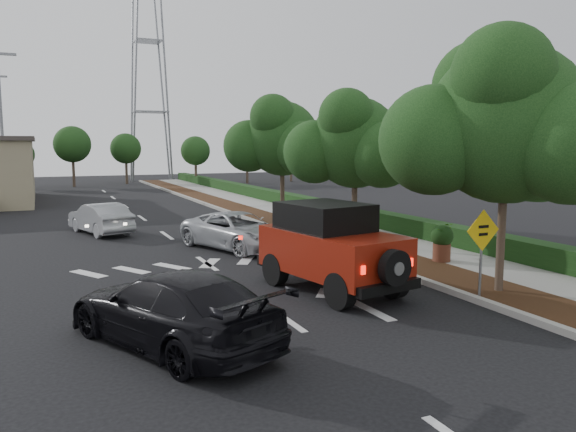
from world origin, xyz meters
TOP-DOWN VIEW (x-y plane):
  - ground at (0.00, 0.00)m, footprint 120.00×120.00m
  - curb at (4.60, 12.00)m, footprint 0.20×70.00m
  - planting_strip at (5.60, 12.00)m, footprint 1.80×70.00m
  - sidewalk at (7.50, 12.00)m, footprint 2.00×70.00m
  - hedge at (8.90, 12.00)m, footprint 0.80×70.00m
  - transmission_tower at (6.00, 48.00)m, footprint 7.00×4.00m
  - street_tree_near at (5.60, -0.50)m, footprint 3.80×3.80m
  - street_tree_mid at (5.60, 6.50)m, footprint 3.20×3.20m
  - street_tree_far at (5.60, 13.00)m, footprint 3.40×3.40m
  - light_pole_a at (-6.50, 26.00)m, footprint 2.00×0.22m
  - light_pole_b at (-7.50, 38.00)m, footprint 2.00×0.22m
  - red_jeep at (1.95, 1.68)m, footprint 2.59×4.52m
  - silver_suv_ahead at (1.72, 8.01)m, footprint 3.62×5.13m
  - black_suv_oncoming at (-2.55, -0.74)m, footprint 3.72×5.20m
  - silver_sedan_oncoming at (-2.41, 13.61)m, footprint 2.43×4.12m
  - speed_hump_sign at (4.80, -0.72)m, footprint 0.98×0.09m
  - terracotta_planter at (6.60, 2.90)m, footprint 0.68×0.68m

SIDE VIEW (x-z plane):
  - ground at x=0.00m, z-range 0.00..0.00m
  - transmission_tower at x=6.00m, z-range -14.00..14.00m
  - street_tree_near at x=5.60m, z-range -2.96..2.96m
  - street_tree_mid at x=5.60m, z-range -2.66..2.66m
  - street_tree_far at x=5.60m, z-range -2.81..2.81m
  - light_pole_a at x=-6.50m, z-range -4.50..4.50m
  - light_pole_b at x=-7.50m, z-range -4.50..4.50m
  - planting_strip at x=5.60m, z-range 0.00..0.12m
  - sidewalk at x=7.50m, z-range 0.00..0.12m
  - curb at x=4.60m, z-range 0.00..0.15m
  - hedge at x=8.90m, z-range 0.00..0.80m
  - silver_sedan_oncoming at x=-2.41m, z-range 0.00..1.28m
  - silver_suv_ahead at x=1.72m, z-range 0.00..1.30m
  - black_suv_oncoming at x=-2.55m, z-range 0.00..1.40m
  - terracotta_planter at x=6.60m, z-range 0.21..1.40m
  - red_jeep at x=1.95m, z-range 0.02..2.24m
  - speed_hump_sign at x=4.80m, z-range 0.40..2.48m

